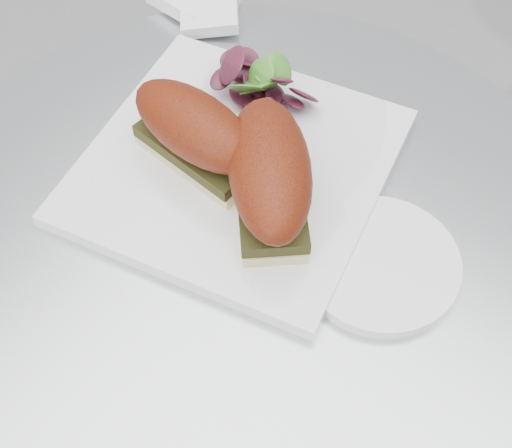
# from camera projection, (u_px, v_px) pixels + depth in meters

# --- Properties ---
(table) EXTENTS (0.70, 0.70, 0.73)m
(table) POSITION_uv_depth(u_px,v_px,m) (247.00, 347.00, 0.88)
(table) COLOR #AFB3B7
(table) RESTS_ON ground
(plate) EXTENTS (0.34, 0.34, 0.02)m
(plate) POSITION_uv_depth(u_px,v_px,m) (236.00, 166.00, 0.73)
(plate) COLOR white
(plate) RESTS_ON table
(sandwich_left) EXTENTS (0.16, 0.08, 0.08)m
(sandwich_left) POSITION_uv_depth(u_px,v_px,m) (195.00, 132.00, 0.69)
(sandwich_left) COLOR #F8EC9B
(sandwich_left) RESTS_ON plate
(sandwich_right) EXTENTS (0.17, 0.18, 0.08)m
(sandwich_right) POSITION_uv_depth(u_px,v_px,m) (270.00, 174.00, 0.65)
(sandwich_right) COLOR #F8EC9B
(sandwich_right) RESTS_ON plate
(salad) EXTENTS (0.09, 0.09, 0.05)m
(salad) POSITION_uv_depth(u_px,v_px,m) (261.00, 81.00, 0.75)
(salad) COLOR #549731
(salad) RESTS_ON plate
(napkin) EXTENTS (0.15, 0.15, 0.02)m
(napkin) POSITION_uv_depth(u_px,v_px,m) (202.00, 6.00, 0.87)
(napkin) COLOR white
(napkin) RESTS_ON table
(saucer) EXTENTS (0.15, 0.15, 0.01)m
(saucer) POSITION_uv_depth(u_px,v_px,m) (380.00, 264.00, 0.66)
(saucer) COLOR white
(saucer) RESTS_ON table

